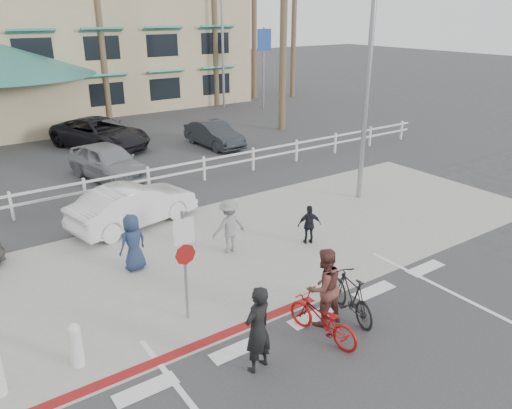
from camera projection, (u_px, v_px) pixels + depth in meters
ground at (330, 331)px, 10.78m from camera, size 140.00×140.00×0.00m
bike_path at (404, 384)px, 9.25m from camera, size 12.00×16.00×0.01m
sidewalk_plaza at (222, 253)px, 14.21m from camera, size 22.00×7.00×0.01m
cross_street at (162, 210)px, 17.27m from camera, size 40.00×5.00×0.01m
parking_lot at (80, 151)px, 24.52m from camera, size 50.00×16.00×0.01m
curb_red at (180, 352)px, 10.09m from camera, size 7.00×0.25×0.02m
rail_fence at (151, 179)px, 18.88m from camera, size 29.40×0.16×1.00m
building at (41, 23)px, 33.46m from camera, size 28.00×16.00×11.30m
sign_post at (185, 261)px, 10.70m from camera, size 0.50×0.10×2.90m
bollard_0 at (76, 345)px, 9.58m from camera, size 0.26×0.26×0.95m
streetlight_0 at (369, 73)px, 16.80m from camera, size 0.60×2.00×9.00m
streetlight_1 at (222, 37)px, 33.77m from camera, size 0.60×2.00×9.50m
info_sign at (263, 67)px, 34.02m from camera, size 1.20×0.16×5.60m
palm_5 at (98, 9)px, 29.63m from camera, size 4.00×4.00×13.00m
palm_7 at (214, 1)px, 33.71m from camera, size 4.00×4.00×14.00m
palm_9 at (294, 9)px, 37.63m from camera, size 4.00×4.00×13.00m
bike_red at (322, 319)px, 10.37m from camera, size 0.88×1.86×0.94m
rider_red at (258, 329)px, 9.34m from camera, size 0.74×0.57×1.79m
bike_black at (351, 296)px, 11.12m from camera, size 0.90×1.82×1.05m
rider_black at (324, 287)px, 10.75m from camera, size 0.91×0.73×1.80m
pedestrian_a at (229, 226)px, 14.04m from camera, size 1.05×0.64×1.58m
pedestrian_child at (309, 225)px, 14.62m from camera, size 0.76×0.56×1.19m
pedestrian_b at (133, 243)px, 13.08m from camera, size 0.86×0.66×1.56m
car_white_sedan at (133, 205)px, 15.84m from camera, size 4.35×2.29×1.36m
lot_car_2 at (109, 162)px, 20.14m from camera, size 2.51×4.57×1.47m
lot_car_3 at (214, 134)px, 25.07m from camera, size 1.52×3.88×1.26m
lot_car_5 at (100, 133)px, 24.74m from camera, size 4.30×5.93×1.50m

